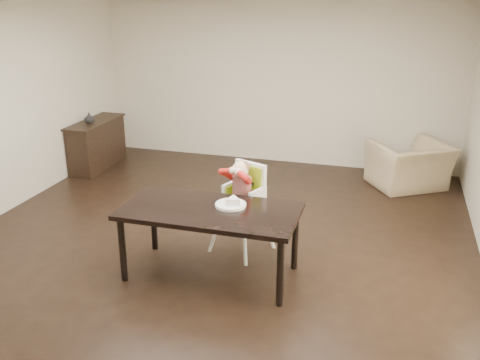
% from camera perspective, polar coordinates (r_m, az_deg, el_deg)
% --- Properties ---
extents(ground, '(7.00, 7.00, 0.00)m').
position_cam_1_polar(ground, '(6.23, -3.35, -7.49)').
color(ground, black).
rests_on(ground, ground).
extents(room_walls, '(6.02, 7.02, 2.71)m').
position_cam_1_polar(room_walls, '(5.62, -3.74, 9.51)').
color(room_walls, beige).
rests_on(room_walls, ground).
extents(dining_table, '(1.80, 0.90, 0.75)m').
position_cam_1_polar(dining_table, '(5.46, -3.22, -3.86)').
color(dining_table, black).
rests_on(dining_table, ground).
extents(high_chair, '(0.59, 0.59, 1.08)m').
position_cam_1_polar(high_chair, '(5.95, 0.34, -0.81)').
color(high_chair, white).
rests_on(high_chair, ground).
extents(plate, '(0.38, 0.38, 0.09)m').
position_cam_1_polar(plate, '(5.47, -0.91, -2.50)').
color(plate, white).
rests_on(plate, dining_table).
extents(armchair, '(1.26, 1.14, 0.92)m').
position_cam_1_polar(armchair, '(8.35, 17.70, 2.27)').
color(armchair, tan).
rests_on(armchair, ground).
extents(sideboard, '(0.44, 1.26, 0.79)m').
position_cam_1_polar(sideboard, '(9.19, -15.02, 3.72)').
color(sideboard, black).
rests_on(sideboard, ground).
extents(vase, '(0.20, 0.21, 0.16)m').
position_cam_1_polar(vase, '(8.95, -15.78, 6.36)').
color(vase, '#99999E').
rests_on(vase, sideboard).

